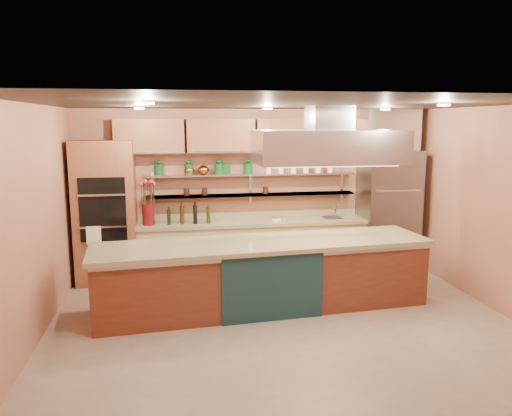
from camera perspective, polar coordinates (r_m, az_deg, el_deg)
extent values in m
cube|color=gray|center=(6.67, 3.19, -13.11)|extent=(6.00, 5.00, 0.02)
cube|color=black|center=(6.14, 3.45, 11.81)|extent=(6.00, 5.00, 0.02)
cube|color=#B27154|center=(8.68, -0.35, 1.98)|extent=(6.00, 0.04, 2.80)
cube|color=#B27154|center=(3.93, 11.51, -7.97)|extent=(6.00, 0.04, 2.80)
cube|color=#B27154|center=(6.31, -24.30, -1.89)|extent=(0.04, 5.00, 2.80)
cube|color=#B27154|center=(7.51, 26.25, -0.29)|extent=(0.04, 5.00, 2.80)
cube|color=brown|center=(8.36, -16.80, -0.48)|extent=(0.95, 0.64, 2.30)
cube|color=slate|center=(9.07, 14.85, -0.25)|extent=(0.95, 0.72, 2.10)
cube|color=tan|center=(8.56, -0.35, -4.52)|extent=(3.84, 0.64, 0.93)
cube|color=silver|center=(8.55, -0.54, 1.52)|extent=(3.60, 0.26, 0.03)
cube|color=silver|center=(8.50, -0.55, 3.86)|extent=(3.60, 0.26, 0.03)
cube|color=brown|center=(8.42, -0.16, 8.23)|extent=(4.60, 0.36, 0.55)
cube|color=silver|center=(6.93, 8.27, 6.95)|extent=(2.00, 1.00, 0.45)
cube|color=#FFE5A5|center=(6.34, 3.03, 11.48)|extent=(4.00, 2.80, 0.02)
cube|color=brown|center=(7.03, 0.84, -7.64)|extent=(4.63, 1.37, 0.95)
cylinder|color=#5C0D14|center=(8.28, -12.20, -0.71)|extent=(0.20, 0.20, 0.35)
cube|color=black|center=(8.28, -7.70, -0.93)|extent=(0.79, 0.42, 0.25)
cube|color=white|center=(8.47, 2.25, -1.16)|extent=(0.16, 0.12, 0.08)
cylinder|color=silver|center=(8.83, 9.03, -0.29)|extent=(0.04, 0.04, 0.24)
ellipsoid|color=#C35F2D|center=(8.41, -6.03, 4.36)|extent=(0.20, 0.20, 0.15)
cylinder|color=#0F4920|center=(8.44, -3.46, 4.52)|extent=(0.17, 0.17, 0.18)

